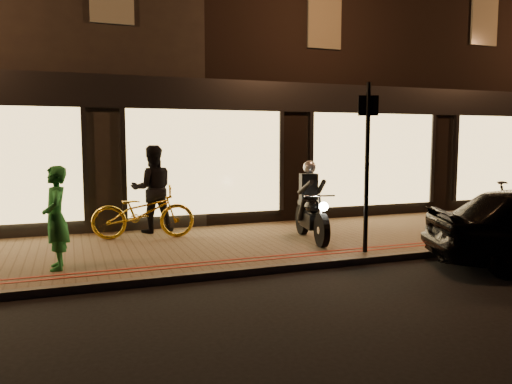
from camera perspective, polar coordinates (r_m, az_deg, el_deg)
ground at (r=8.04m, az=1.80°, el=-9.34°), size 90.00×90.00×0.00m
sidewalk at (r=9.86m, az=-2.65°, el=-6.11°), size 50.00×4.00×0.12m
kerb_stone at (r=8.07m, az=1.67°, el=-8.84°), size 50.00×0.14×0.12m
red_kerb_lines at (r=8.51m, az=0.38°, el=-7.63°), size 50.00×0.26×0.01m
building_row at (r=16.57m, az=-10.40°, el=13.25°), size 48.00×10.11×8.50m
motorcycle at (r=10.04m, az=6.30°, el=-2.01°), size 0.66×1.93×1.59m
sign_post at (r=9.02m, az=12.59°, el=3.76°), size 0.33×0.16×3.00m
bicycle_gold at (r=10.41m, az=-12.77°, el=-2.27°), size 2.13×1.01×1.08m
bicycle_dark at (r=12.36m, az=27.17°, el=-1.42°), size 1.87×0.61×1.11m
person_green at (r=8.30m, az=-21.91°, el=-2.76°), size 0.41×0.60×1.61m
person_dark at (r=11.01m, az=-11.76°, el=0.34°), size 0.93×0.73×1.89m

